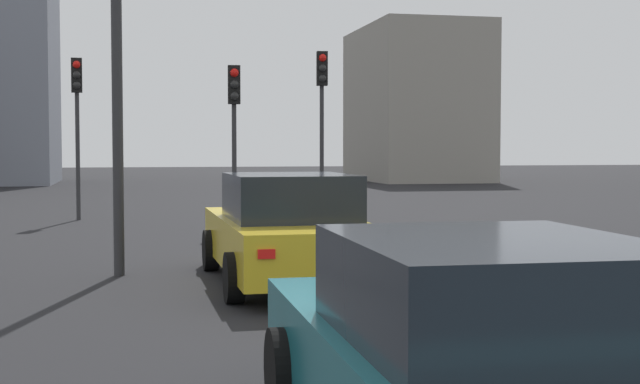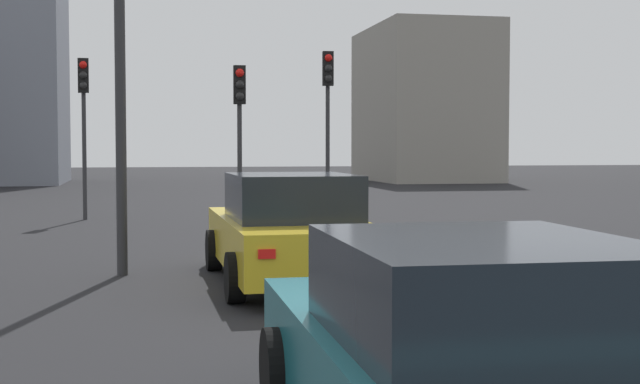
# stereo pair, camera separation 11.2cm
# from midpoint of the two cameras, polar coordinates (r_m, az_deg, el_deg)

# --- Properties ---
(car_yellow_lead) EXTENTS (4.83, 2.12, 1.56)m
(car_yellow_lead) POSITION_cam_midpoint_polar(r_m,az_deg,el_deg) (12.53, -2.39, -2.51)
(car_yellow_lead) COLOR gold
(car_yellow_lead) RESTS_ON ground_plane
(car_teal_second) EXTENTS (4.64, 2.10, 1.44)m
(car_teal_second) POSITION_cam_midpoint_polar(r_m,az_deg,el_deg) (5.25, 9.73, -10.75)
(car_teal_second) COLOR #19606B
(car_teal_second) RESTS_ON ground_plane
(traffic_light_near_left) EXTENTS (0.32, 0.29, 4.26)m
(traffic_light_near_left) POSITION_cam_midpoint_polar(r_m,az_deg,el_deg) (24.18, -15.52, 5.48)
(traffic_light_near_left) COLOR #2D2D30
(traffic_light_near_left) RESTS_ON ground_plane
(traffic_light_near_right) EXTENTS (0.32, 0.30, 4.45)m
(traffic_light_near_right) POSITION_cam_midpoint_polar(r_m,az_deg,el_deg) (23.47, -0.00, 5.98)
(traffic_light_near_right) COLOR #2D2D30
(traffic_light_near_right) RESTS_ON ground_plane
(traffic_light_far_left) EXTENTS (0.32, 0.29, 3.84)m
(traffic_light_far_left) POSITION_cam_midpoint_polar(r_m,az_deg,el_deg) (20.85, -5.71, 5.20)
(traffic_light_far_left) COLOR #2D2D30
(traffic_light_far_left) RESTS_ON ground_plane
(building_facade_left) EXTENTS (9.86, 6.16, 8.72)m
(building_facade_left) POSITION_cam_midpoint_polar(r_m,az_deg,el_deg) (51.18, 6.12, 5.64)
(building_facade_left) COLOR gray
(building_facade_left) RESTS_ON ground_plane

